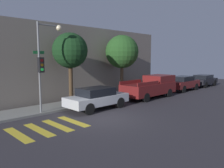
# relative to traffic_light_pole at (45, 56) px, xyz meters

# --- Properties ---
(ground_plane) EXTENTS (60.00, 60.00, 0.00)m
(ground_plane) POSITION_rel_traffic_light_pole_xyz_m (1.67, -3.37, -3.55)
(ground_plane) COLOR #2D2B30
(sidewalk) EXTENTS (26.00, 2.38, 0.14)m
(sidewalk) POSITION_rel_traffic_light_pole_xyz_m (1.67, 1.02, -3.48)
(sidewalk) COLOR slate
(sidewalk) RESTS_ON ground
(building_row) EXTENTS (26.00, 6.00, 6.10)m
(building_row) POSITION_rel_traffic_light_pole_xyz_m (1.67, 5.61, -0.50)
(building_row) COLOR slate
(building_row) RESTS_ON ground
(crosswalk) EXTENTS (3.44, 2.60, 0.00)m
(crosswalk) POSITION_rel_traffic_light_pole_xyz_m (-1.29, -2.57, -3.55)
(crosswalk) COLOR gold
(crosswalk) RESTS_ON ground
(traffic_light_pole) EXTENTS (1.94, 0.56, 5.59)m
(traffic_light_pole) POSITION_rel_traffic_light_pole_xyz_m (0.00, 0.00, 0.00)
(traffic_light_pole) COLOR slate
(traffic_light_pole) RESTS_ON ground
(sedan_near_corner) EXTENTS (4.41, 1.88, 1.48)m
(sedan_near_corner) POSITION_rel_traffic_light_pole_xyz_m (3.05, -1.27, -2.76)
(sedan_near_corner) COLOR #B7BABF
(sedan_near_corner) RESTS_ON ground
(pickup_truck) EXTENTS (5.51, 2.11, 1.91)m
(pickup_truck) POSITION_rel_traffic_light_pole_xyz_m (9.32, -1.27, -2.58)
(pickup_truck) COLOR maroon
(pickup_truck) RESTS_ON ground
(sedan_middle) EXTENTS (4.46, 1.77, 1.55)m
(sedan_middle) POSITION_rel_traffic_light_pole_xyz_m (15.12, -1.27, -2.73)
(sedan_middle) COLOR maroon
(sedan_middle) RESTS_ON ground
(sedan_far_end) EXTENTS (4.34, 1.86, 1.42)m
(sedan_far_end) POSITION_rel_traffic_light_pole_xyz_m (20.33, -1.27, -2.79)
(sedan_far_end) COLOR black
(sedan_far_end) RESTS_ON ground
(tree_near_corner) EXTENTS (2.55, 2.55, 5.27)m
(tree_near_corner) POSITION_rel_traffic_light_pole_xyz_m (2.55, 1.06, 0.40)
(tree_near_corner) COLOR #42301E
(tree_near_corner) RESTS_ON ground
(tree_midblock) EXTENTS (2.96, 2.96, 5.50)m
(tree_midblock) POSITION_rel_traffic_light_pole_xyz_m (8.05, 1.06, 0.44)
(tree_midblock) COLOR brown
(tree_midblock) RESTS_ON ground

